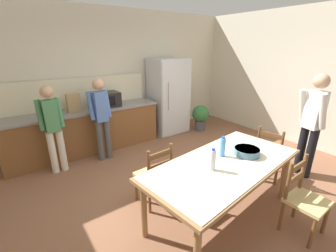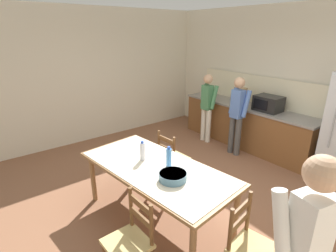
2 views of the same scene
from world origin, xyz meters
The scene contains 19 objects.
ground_plane centered at (0.00, 0.00, 0.00)m, with size 8.32×8.32×0.00m, color brown.
wall_back centered at (0.00, 2.66, 1.45)m, with size 6.52×0.12×2.90m, color beige.
wall_right centered at (3.26, 0.00, 1.45)m, with size 0.12×5.20×2.90m, color beige.
kitchen_counter centered at (-0.79, 2.23, 0.45)m, with size 3.06×0.66×0.90m.
counter_splashback centered at (-0.79, 2.54, 1.20)m, with size 3.02×0.03×0.60m, color beige.
refrigerator centered at (1.28, 2.19, 0.92)m, with size 0.88×0.73×1.84m.
microwave centered at (-0.31, 2.21, 1.05)m, with size 0.50×0.39×0.30m.
paper_bag centered at (-0.98, 2.20, 1.08)m, with size 0.24×0.16×0.36m, color tan.
dining_table centered at (0.00, -0.74, 0.71)m, with size 2.21×1.22×0.78m.
bottle_near_centre centered at (-0.26, -0.77, 0.91)m, with size 0.07×0.07×0.27m.
bottle_off_centre centered at (0.09, -0.60, 0.91)m, with size 0.07×0.07×0.27m.
serving_bowl centered at (0.38, -0.77, 0.84)m, with size 0.32×0.32×0.09m.
chair_side_near_right centered at (0.57, -1.46, 0.44)m, with size 0.43×0.41×0.91m.
chair_head_end centered at (1.34, -0.58, 0.44)m, with size 0.46×0.48×0.91m.
chair_side_far_left centered at (-0.56, -0.01, 0.44)m, with size 0.44×0.42×0.91m.
person_at_sink centered at (-1.47, 1.71, 0.86)m, with size 0.38×0.26×1.53m.
person_at_counter centered at (-0.64, 1.69, 0.89)m, with size 0.40×0.27×1.58m.
person_by_table centered at (1.90, -0.88, 0.97)m, with size 0.35×0.48×1.73m.
potted_plant centered at (2.00, 1.76, 0.39)m, with size 0.44×0.44×0.67m.
Camera 1 is at (-1.98, -2.29, 2.11)m, focal length 24.00 mm.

